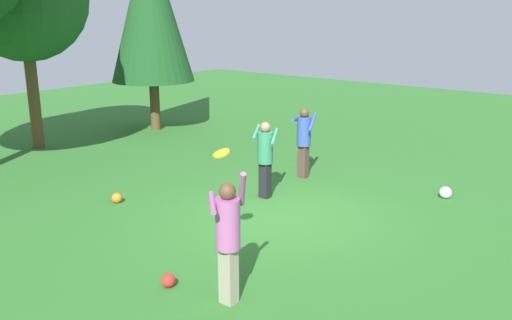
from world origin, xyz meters
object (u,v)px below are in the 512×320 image
(ball_orange, at_px, (117,198))
(ball_white, at_px, (446,193))
(person_catcher, at_px, (265,153))
(person_bystander, at_px, (304,137))
(ball_red, at_px, (168,280))
(frisbee, at_px, (221,153))
(person_thrower, at_px, (228,232))
(tree_right, at_px, (150,7))

(ball_orange, distance_m, ball_white, 7.11)
(person_catcher, xyz_separation_m, ball_orange, (-2.25, 2.25, -0.89))
(person_bystander, relative_size, ball_red, 8.09)
(frisbee, relative_size, ball_red, 1.68)
(person_thrower, relative_size, person_bystander, 1.13)
(frisbee, xyz_separation_m, ball_orange, (0.72, 3.69, -1.74))
(person_thrower, bearing_deg, person_bystander, -21.62)
(person_bystander, height_order, ball_red, person_bystander)
(ball_red, height_order, ball_orange, ball_orange)
(person_bystander, bearing_deg, ball_white, 82.28)
(ball_orange, xyz_separation_m, ball_white, (4.67, -5.36, 0.02))
(tree_right, bearing_deg, ball_red, -130.34)
(person_bystander, bearing_deg, person_catcher, -13.10)
(ball_red, bearing_deg, person_bystander, 14.59)
(frisbee, distance_m, ball_orange, 4.14)
(frisbee, bearing_deg, tree_right, 54.51)
(frisbee, relative_size, ball_orange, 1.64)
(tree_right, bearing_deg, person_thrower, -126.39)
(person_thrower, height_order, ball_red, person_thrower)
(person_bystander, xyz_separation_m, ball_white, (0.66, -3.29, -0.89))
(person_catcher, distance_m, ball_white, 4.03)
(ball_white, bearing_deg, ball_red, 164.63)
(ball_red, xyz_separation_m, tree_right, (7.28, 8.58, 3.98))
(person_catcher, relative_size, frisbee, 4.69)
(ball_orange, distance_m, tree_right, 8.41)
(person_catcher, xyz_separation_m, frisbee, (-2.97, -1.45, 0.85))
(person_catcher, bearing_deg, ball_orange, -70.86)
(ball_orange, xyz_separation_m, tree_right, (5.47, 5.00, 3.98))
(frisbee, bearing_deg, ball_white, -17.19)
(person_bystander, distance_m, ball_red, 6.08)
(person_bystander, distance_m, ball_orange, 4.60)
(person_catcher, bearing_deg, person_thrower, 5.32)
(ball_red, xyz_separation_m, ball_orange, (1.81, 3.58, 0.00))
(frisbee, xyz_separation_m, tree_right, (6.20, 8.69, 2.24))
(person_bystander, height_order, tree_right, tree_right)
(person_catcher, xyz_separation_m, ball_white, (2.41, -3.11, -0.87))
(ball_red, height_order, tree_right, tree_right)
(frisbee, distance_m, tree_right, 10.90)
(person_bystander, relative_size, ball_white, 6.57)
(ball_orange, bearing_deg, person_catcher, -44.92)
(person_catcher, xyz_separation_m, tree_right, (3.22, 7.24, 3.09))
(person_catcher, distance_m, person_bystander, 1.77)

